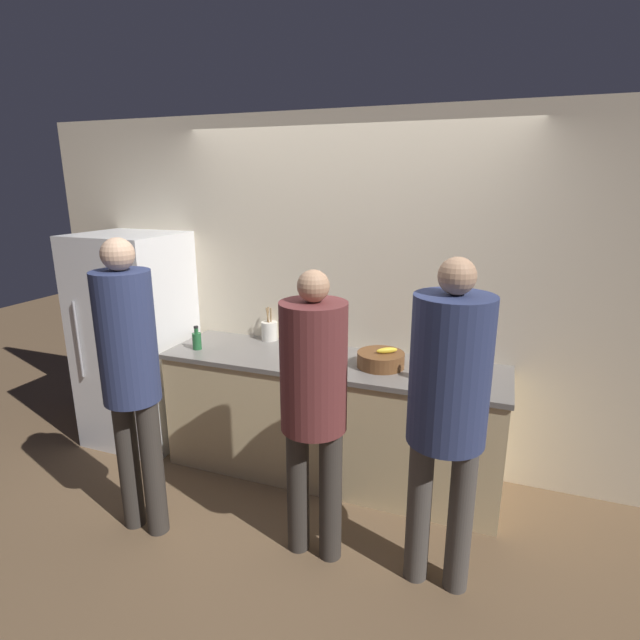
# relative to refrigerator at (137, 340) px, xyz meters

# --- Properties ---
(ground_plane) EXTENTS (14.00, 14.00, 0.00)m
(ground_plane) POSITION_rel_refrigerator_xyz_m (1.68, -0.35, -0.86)
(ground_plane) COLOR brown
(wall_back) EXTENTS (5.20, 0.06, 2.60)m
(wall_back) POSITION_rel_refrigerator_xyz_m (1.68, 0.38, 0.44)
(wall_back) COLOR beige
(wall_back) RESTS_ON ground_plane
(counter) EXTENTS (2.44, 0.71, 0.90)m
(counter) POSITION_rel_refrigerator_xyz_m (1.68, 0.04, -0.41)
(counter) COLOR beige
(counter) RESTS_ON ground_plane
(refrigerator) EXTENTS (0.77, 0.74, 1.73)m
(refrigerator) POSITION_rel_refrigerator_xyz_m (0.00, 0.00, 0.00)
(refrigerator) COLOR white
(refrigerator) RESTS_ON ground_plane
(person_left) EXTENTS (0.33, 0.33, 1.83)m
(person_left) POSITION_rel_refrigerator_xyz_m (0.80, -0.98, 0.22)
(person_left) COLOR #38332D
(person_left) RESTS_ON ground_plane
(person_center) EXTENTS (0.36, 0.36, 1.69)m
(person_center) POSITION_rel_refrigerator_xyz_m (1.87, -0.80, 0.15)
(person_center) COLOR #38332D
(person_center) RESTS_ON ground_plane
(person_right) EXTENTS (0.39, 0.39, 1.79)m
(person_right) POSITION_rel_refrigerator_xyz_m (2.57, -0.78, 0.23)
(person_right) COLOR #4C4742
(person_right) RESTS_ON ground_plane
(fruit_bowl) EXTENTS (0.32, 0.32, 0.14)m
(fruit_bowl) POSITION_rel_refrigerator_xyz_m (2.04, 0.01, 0.09)
(fruit_bowl) COLOR brown
(fruit_bowl) RESTS_ON counter
(utensil_crock) EXTENTS (0.13, 0.13, 0.27)m
(utensil_crock) POSITION_rel_refrigerator_xyz_m (1.07, 0.29, 0.11)
(utensil_crock) COLOR silver
(utensil_crock) RESTS_ON counter
(bottle_clear) EXTENTS (0.07, 0.07, 0.25)m
(bottle_clear) POSITION_rel_refrigerator_xyz_m (2.38, -0.13, 0.13)
(bottle_clear) COLOR silver
(bottle_clear) RESTS_ON counter
(bottle_green) EXTENTS (0.07, 0.07, 0.18)m
(bottle_green) POSITION_rel_refrigerator_xyz_m (0.66, -0.11, 0.10)
(bottle_green) COLOR #236033
(bottle_green) RESTS_ON counter
(bottle_dark) EXTENTS (0.05, 0.05, 0.19)m
(bottle_dark) POSITION_rel_refrigerator_xyz_m (1.37, 0.28, 0.11)
(bottle_dark) COLOR #333338
(bottle_dark) RESTS_ON counter
(cup_red) EXTENTS (0.08, 0.08, 0.09)m
(cup_red) POSITION_rel_refrigerator_xyz_m (2.65, 0.15, 0.08)
(cup_red) COLOR #A33D33
(cup_red) RESTS_ON counter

